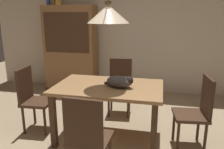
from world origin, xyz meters
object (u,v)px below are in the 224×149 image
at_px(chair_left_side, 32,96).
at_px(book_brown_thick, 55,0).
at_px(chair_far_back, 120,84).
at_px(book_yellow_short, 58,1).
at_px(hutch_bookcase, 71,51).
at_px(chair_near_front, 87,136).
at_px(chair_right_side, 197,110).
at_px(cat_sleeping, 120,81).
at_px(pendant_lamp, 108,14).
at_px(dining_table, 109,93).

height_order(chair_left_side, book_brown_thick, book_brown_thick).
bearing_deg(chair_far_back, chair_left_side, -141.78).
bearing_deg(book_yellow_short, chair_far_back, -32.70).
height_order(hutch_bookcase, book_yellow_short, book_yellow_short).
xyz_separation_m(chair_far_back, chair_near_front, (0.00, -1.76, 0.00)).
distance_m(chair_right_side, hutch_bookcase, 3.04).
bearing_deg(book_yellow_short, cat_sleeping, -48.34).
height_order(cat_sleeping, hutch_bookcase, hutch_bookcase).
bearing_deg(pendant_lamp, dining_table, 89.55).
xyz_separation_m(chair_right_side, book_brown_thick, (-2.70, 1.83, 1.45)).
bearing_deg(chair_left_side, cat_sleeping, -1.17).
xyz_separation_m(chair_far_back, book_yellow_short, (-1.50, 0.96, 1.43)).
bearing_deg(chair_near_front, pendant_lamp, 89.76).
relative_size(dining_table, book_yellow_short, 7.00).
distance_m(dining_table, hutch_bookcase, 2.25).
height_order(chair_near_front, hutch_bookcase, hutch_bookcase).
xyz_separation_m(chair_near_front, chair_left_side, (-1.12, 0.87, 0.00)).
distance_m(chair_far_back, cat_sleeping, 0.98).
distance_m(pendant_lamp, book_yellow_short, 2.40).
xyz_separation_m(hutch_bookcase, book_brown_thick, (-0.30, 0.00, 1.07)).
relative_size(chair_right_side, chair_far_back, 1.00).
distance_m(chair_right_side, pendant_lamp, 1.61).
distance_m(chair_far_back, chair_left_side, 1.43).
bearing_deg(chair_right_side, book_brown_thick, 145.87).
xyz_separation_m(cat_sleeping, pendant_lamp, (-0.16, 0.03, 0.84)).
bearing_deg(chair_near_front, book_yellow_short, 118.93).
bearing_deg(chair_near_front, chair_far_back, 90.08).
bearing_deg(chair_left_side, book_yellow_short, 101.60).
distance_m(dining_table, chair_right_side, 1.14).
height_order(chair_far_back, chair_near_front, same).
relative_size(dining_table, chair_far_back, 1.51).
distance_m(dining_table, cat_sleeping, 0.24).
xyz_separation_m(pendant_lamp, book_yellow_short, (-1.51, 1.84, 0.28)).
height_order(chair_right_side, pendant_lamp, pendant_lamp).
relative_size(chair_left_side, hutch_bookcase, 0.50).
bearing_deg(hutch_bookcase, dining_table, -55.34).
height_order(dining_table, book_yellow_short, book_yellow_short).
xyz_separation_m(cat_sleeping, book_brown_thick, (-1.74, 1.87, 1.13)).
bearing_deg(book_yellow_short, hutch_bookcase, -0.37).
xyz_separation_m(dining_table, chair_near_front, (-0.00, -0.88, -0.14)).
xyz_separation_m(chair_right_side, book_yellow_short, (-2.64, 1.83, 1.43)).
relative_size(chair_right_side, book_brown_thick, 3.88).
bearing_deg(chair_left_side, book_brown_thick, 103.64).
bearing_deg(pendant_lamp, book_yellow_short, 129.30).
xyz_separation_m(dining_table, chair_far_back, (-0.01, 0.88, -0.14)).
bearing_deg(chair_near_front, dining_table, 89.76).
bearing_deg(pendant_lamp, hutch_bookcase, 124.66).
bearing_deg(book_yellow_short, chair_right_side, -34.82).
distance_m(dining_table, book_yellow_short, 2.71).
xyz_separation_m(book_brown_thick, book_yellow_short, (0.07, 0.00, -0.02)).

